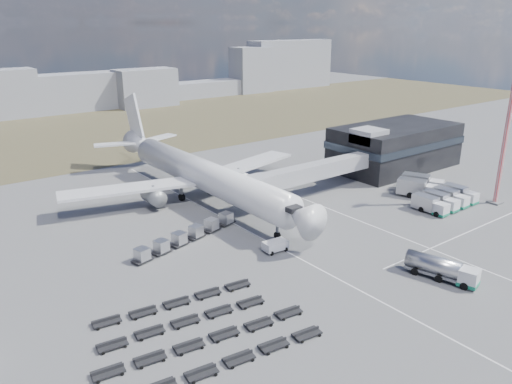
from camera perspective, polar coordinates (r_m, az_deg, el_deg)
ground at (r=73.55m, az=6.96°, el=-7.55°), size 420.00×420.00×0.00m
grass_strip at (r=166.68m, az=-20.42°, el=6.38°), size 420.00×90.00×0.01m
lane_markings at (r=81.88m, az=10.45°, el=-4.89°), size 47.12×110.00×0.01m
terminal at (r=121.03m, az=15.56°, el=5.10°), size 30.40×16.40×11.00m
jet_bridge at (r=95.75m, az=5.47°, el=2.07°), size 30.30×3.80×7.05m
airliner at (r=95.74m, az=-6.47°, el=2.18°), size 51.59×64.53×17.62m
fuel_tanker at (r=71.33m, az=20.43°, el=-8.19°), size 4.72×9.72×3.05m
pushback_tug at (r=74.94m, az=2.21°, el=-6.21°), size 3.80×2.34×1.60m
catering_truck at (r=96.46m, az=-1.32°, el=-0.01°), size 4.35×6.36×2.70m
service_trucks_near at (r=98.88m, az=20.85°, el=-0.76°), size 12.15×6.80×2.68m
service_trucks_far at (r=104.13m, az=18.27°, el=0.66°), size 9.34×10.01×3.22m
uld_row at (r=78.56m, az=-7.80°, el=-4.90°), size 20.59×6.75×1.89m
baggage_dollies at (r=56.95m, az=-6.99°, el=-15.65°), size 25.75×17.51×0.76m
floodlight_mast at (r=101.35m, az=26.79°, el=6.72°), size 2.76×2.27×29.45m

